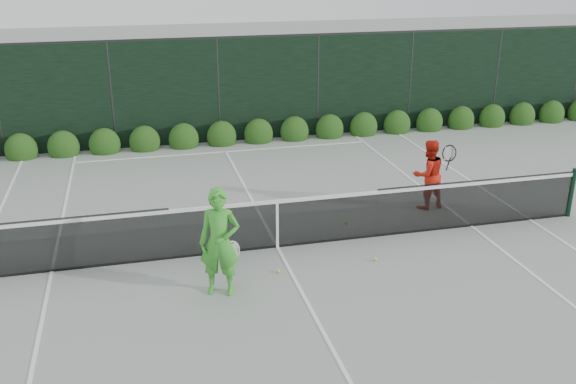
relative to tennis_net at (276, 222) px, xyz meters
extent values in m
plane|color=gray|center=(0.02, 0.00, -0.53)|extent=(80.00, 80.00, 0.00)
cylinder|color=black|center=(6.42, 0.00, 0.00)|extent=(0.10, 0.10, 1.07)
cube|color=black|center=(-4.18, 0.00, -0.02)|extent=(4.40, 0.01, 1.02)
cube|color=black|center=(0.02, 0.00, -0.05)|extent=(4.00, 0.01, 0.96)
cube|color=black|center=(4.22, 0.00, -0.02)|extent=(4.40, 0.01, 1.02)
cube|color=white|center=(0.02, 0.00, 0.41)|extent=(12.80, 0.03, 0.07)
cube|color=black|center=(0.02, 0.00, -0.51)|extent=(12.80, 0.02, 0.04)
cube|color=white|center=(0.02, 0.00, -0.07)|extent=(0.05, 0.03, 0.91)
imported|color=green|center=(-1.27, -1.45, 0.38)|extent=(0.77, 0.63, 1.83)
torus|color=silver|center=(-1.07, -1.35, 0.15)|extent=(0.30, 0.09, 0.30)
cylinder|color=black|center=(-1.07, -1.35, -0.09)|extent=(0.10, 0.03, 0.30)
imported|color=red|center=(3.68, 1.18, 0.24)|extent=(0.83, 0.69, 1.55)
torus|color=black|center=(4.03, 0.98, 0.76)|extent=(0.30, 0.10, 0.30)
cylinder|color=black|center=(4.03, 0.98, 0.52)|extent=(0.10, 0.03, 0.30)
cube|color=white|center=(5.51, 0.00, -0.53)|extent=(0.06, 23.77, 0.01)
cube|color=white|center=(-4.09, 0.00, -0.53)|extent=(0.06, 23.77, 0.01)
cube|color=white|center=(4.14, 0.00, -0.53)|extent=(0.06, 23.77, 0.01)
cube|color=white|center=(0.02, 11.88, -0.53)|extent=(11.03, 0.06, 0.01)
cube|color=white|center=(0.02, 6.40, -0.53)|extent=(8.23, 0.06, 0.01)
cube|color=white|center=(0.02, 0.00, -0.53)|extent=(0.06, 12.80, 0.01)
cube|color=black|center=(0.02, 7.50, 0.97)|extent=(32.00, 0.06, 3.00)
cube|color=#262826|center=(0.02, 7.50, 2.50)|extent=(32.00, 0.06, 0.06)
cylinder|color=#262826|center=(-2.98, 7.50, 0.97)|extent=(0.08, 0.08, 3.00)
cylinder|color=#262826|center=(0.02, 7.50, 0.97)|extent=(0.08, 0.08, 3.00)
cylinder|color=#262826|center=(3.02, 7.50, 0.97)|extent=(0.08, 0.08, 3.00)
cylinder|color=#262826|center=(6.02, 7.50, 0.97)|extent=(0.08, 0.08, 3.00)
cylinder|color=#262826|center=(9.02, 7.50, 0.97)|extent=(0.08, 0.08, 3.00)
ellipsoid|color=#193B10|center=(-5.48, 7.15, -0.30)|extent=(0.86, 0.65, 0.94)
ellipsoid|color=#193B10|center=(-4.38, 7.15, -0.30)|extent=(0.86, 0.65, 0.94)
ellipsoid|color=#193B10|center=(-3.28, 7.15, -0.30)|extent=(0.86, 0.65, 0.94)
ellipsoid|color=#193B10|center=(-2.18, 7.15, -0.30)|extent=(0.86, 0.65, 0.94)
ellipsoid|color=#193B10|center=(-1.08, 7.15, -0.30)|extent=(0.86, 0.65, 0.94)
ellipsoid|color=#193B10|center=(0.02, 7.15, -0.30)|extent=(0.86, 0.65, 0.94)
ellipsoid|color=#193B10|center=(1.12, 7.15, -0.30)|extent=(0.86, 0.65, 0.94)
ellipsoid|color=#193B10|center=(2.22, 7.15, -0.30)|extent=(0.86, 0.65, 0.94)
ellipsoid|color=#193B10|center=(3.32, 7.15, -0.30)|extent=(0.86, 0.65, 0.94)
ellipsoid|color=#193B10|center=(4.42, 7.15, -0.30)|extent=(0.86, 0.65, 0.94)
ellipsoid|color=#193B10|center=(5.52, 7.15, -0.30)|extent=(0.86, 0.65, 0.94)
ellipsoid|color=#193B10|center=(6.62, 7.15, -0.30)|extent=(0.86, 0.65, 0.94)
ellipsoid|color=#193B10|center=(7.72, 7.15, -0.30)|extent=(0.86, 0.65, 0.94)
ellipsoid|color=#193B10|center=(8.82, 7.15, -0.30)|extent=(0.86, 0.65, 0.94)
ellipsoid|color=#193B10|center=(9.92, 7.15, -0.30)|extent=(0.86, 0.65, 0.94)
ellipsoid|color=#193B10|center=(11.02, 7.15, -0.30)|extent=(0.86, 0.65, 0.94)
sphere|color=#C2E733|center=(1.66, 0.71, -0.50)|extent=(0.07, 0.07, 0.07)
sphere|color=#C2E733|center=(-0.19, -1.01, -0.50)|extent=(0.07, 0.07, 0.07)
sphere|color=#C2E733|center=(1.63, -0.99, -0.50)|extent=(0.07, 0.07, 0.07)
camera|label=1|loc=(-2.48, -10.84, 4.83)|focal=40.00mm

